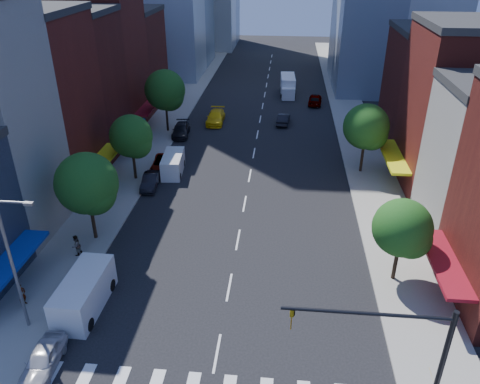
# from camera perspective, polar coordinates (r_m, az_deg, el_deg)

# --- Properties ---
(ground) EXTENTS (220.00, 220.00, 0.00)m
(ground) POSITION_cam_1_polar(r_m,az_deg,el_deg) (28.92, -2.82, -19.03)
(ground) COLOR black
(ground) RESTS_ON ground
(sidewalk_left) EXTENTS (5.00, 120.00, 0.15)m
(sidewalk_left) POSITION_cam_1_polar(r_m,az_deg,el_deg) (65.08, -8.81, 8.62)
(sidewalk_left) COLOR gray
(sidewalk_left) RESTS_ON ground
(sidewalk_right) EXTENTS (5.00, 120.00, 0.15)m
(sidewalk_right) POSITION_cam_1_polar(r_m,az_deg,el_deg) (63.80, 13.75, 7.76)
(sidewalk_right) COLOR gray
(sidewalk_right) RESTS_ON ground
(bldg_left_2) EXTENTS (12.00, 9.00, 16.00)m
(bldg_left_2) POSITION_cam_1_polar(r_m,az_deg,el_deg) (48.62, -24.96, 9.61)
(bldg_left_2) COLOR maroon
(bldg_left_2) RESTS_ON ground
(bldg_left_3) EXTENTS (12.00, 8.00, 15.00)m
(bldg_left_3) POSITION_cam_1_polar(r_m,az_deg,el_deg) (55.95, -20.75, 11.98)
(bldg_left_3) COLOR #501714
(bldg_left_3) RESTS_ON ground
(bldg_left_4) EXTENTS (12.00, 9.00, 17.00)m
(bldg_left_4) POSITION_cam_1_polar(r_m,az_deg,el_deg) (63.26, -17.68, 15.07)
(bldg_left_4) COLOR maroon
(bldg_left_4) RESTS_ON ground
(bldg_left_5) EXTENTS (12.00, 10.00, 13.00)m
(bldg_left_5) POSITION_cam_1_polar(r_m,az_deg,el_deg) (72.32, -14.63, 15.30)
(bldg_left_5) COLOR #501714
(bldg_left_5) RESTS_ON ground
(bldg_right_2) EXTENTS (12.00, 10.00, 15.00)m
(bldg_right_2) POSITION_cam_1_polar(r_m,az_deg,el_deg) (48.93, 26.94, 8.67)
(bldg_right_2) COLOR maroon
(bldg_right_2) RESTS_ON ground
(bldg_right_3) EXTENTS (12.00, 10.00, 13.00)m
(bldg_right_3) POSITION_cam_1_polar(r_m,az_deg,el_deg) (58.25, 23.61, 11.01)
(bldg_right_3) COLOR #501714
(bldg_right_3) RESTS_ON ground
(traffic_signal) EXTENTS (7.24, 2.24, 8.00)m
(traffic_signal) POSITION_cam_1_polar(r_m,az_deg,el_deg) (23.59, 21.54, -20.58)
(traffic_signal) COLOR black
(traffic_signal) RESTS_ON sidewalk_right
(streetlight) EXTENTS (2.25, 0.25, 9.00)m
(streetlight) POSITION_cam_1_polar(r_m,az_deg,el_deg) (29.98, -25.90, -7.20)
(streetlight) COLOR slate
(streetlight) RESTS_ON sidewalk_left
(tree_left_near) EXTENTS (4.80, 4.80, 7.30)m
(tree_left_near) POSITION_cam_1_polar(r_m,az_deg,el_deg) (37.48, -17.97, 0.70)
(tree_left_near) COLOR black
(tree_left_near) RESTS_ON sidewalk_left
(tree_left_mid) EXTENTS (4.20, 4.20, 6.65)m
(tree_left_mid) POSITION_cam_1_polar(r_m,az_deg,el_deg) (46.98, -12.97, 6.43)
(tree_left_mid) COLOR black
(tree_left_mid) RESTS_ON sidewalk_left
(tree_left_far) EXTENTS (5.00, 5.00, 7.75)m
(tree_left_far) POSITION_cam_1_polar(r_m,az_deg,el_deg) (59.52, -9.00, 11.98)
(tree_left_far) COLOR black
(tree_left_far) RESTS_ON sidewalk_left
(tree_right_near) EXTENTS (4.00, 4.00, 6.20)m
(tree_right_near) POSITION_cam_1_polar(r_m,az_deg,el_deg) (33.31, 19.40, -4.45)
(tree_right_near) COLOR black
(tree_right_near) RESTS_ON sidewalk_right
(tree_right_far) EXTENTS (4.60, 4.60, 7.20)m
(tree_right_far) POSITION_cam_1_polar(r_m,az_deg,el_deg) (48.99, 15.28, 7.46)
(tree_right_far) COLOR black
(tree_right_far) RESTS_ON sidewalk_right
(parked_car_front) EXTENTS (1.82, 4.04, 1.35)m
(parked_car_front) POSITION_cam_1_polar(r_m,az_deg,el_deg) (29.78, -22.87, -18.25)
(parked_car_front) COLOR #BCBBC0
(parked_car_front) RESTS_ON ground
(parked_car_second) EXTENTS (1.67, 4.12, 1.33)m
(parked_car_second) POSITION_cam_1_polar(r_m,az_deg,el_deg) (46.69, -10.85, 1.33)
(parked_car_second) COLOR black
(parked_car_second) RESTS_ON ground
(parked_car_third) EXTENTS (2.68, 5.14, 1.38)m
(parked_car_third) POSITION_cam_1_polar(r_m,az_deg,el_deg) (50.10, -9.35, 3.39)
(parked_car_third) COLOR #999999
(parked_car_third) RESTS_ON ground
(parked_car_rear) EXTENTS (2.41, 5.02, 1.41)m
(parked_car_rear) POSITION_cam_1_polar(r_m,az_deg,el_deg) (59.39, -7.20, 7.50)
(parked_car_rear) COLOR black
(parked_car_rear) RESTS_ON ground
(cargo_van_near) EXTENTS (2.37, 5.64, 2.39)m
(cargo_van_near) POSITION_cam_1_polar(r_m,az_deg,el_deg) (32.44, -18.58, -11.78)
(cargo_van_near) COLOR white
(cargo_van_near) RESTS_ON ground
(cargo_van_far) EXTENTS (2.30, 4.92, 2.04)m
(cargo_van_far) POSITION_cam_1_polar(r_m,az_deg,el_deg) (49.10, -8.19, 3.36)
(cargo_van_far) COLOR silver
(cargo_van_far) RESTS_ON ground
(taxi) EXTENTS (2.31, 5.46, 1.57)m
(taxi) POSITION_cam_1_polar(r_m,az_deg,el_deg) (63.46, -2.99, 9.09)
(taxi) COLOR yellow
(taxi) RESTS_ON ground
(traffic_car_oncoming) EXTENTS (1.85, 4.32, 1.38)m
(traffic_car_oncoming) POSITION_cam_1_polar(r_m,az_deg,el_deg) (63.25, 5.31, 8.86)
(traffic_car_oncoming) COLOR black
(traffic_car_oncoming) RESTS_ON ground
(traffic_car_far) EXTENTS (2.32, 4.86, 1.60)m
(traffic_car_far) POSITION_cam_1_polar(r_m,az_deg,el_deg) (72.13, 9.15, 11.11)
(traffic_car_far) COLOR #999999
(traffic_car_far) RESTS_ON ground
(box_truck) EXTENTS (2.48, 7.27, 2.89)m
(box_truck) POSITION_cam_1_polar(r_m,az_deg,el_deg) (76.50, 5.84, 12.71)
(box_truck) COLOR white
(box_truck) RESTS_ON ground
(pedestrian_near) EXTENTS (0.45, 0.64, 1.66)m
(pedestrian_near) POSITION_cam_1_polar(r_m,az_deg,el_deg) (34.21, -25.04, -11.29)
(pedestrian_near) COLOR #999999
(pedestrian_near) RESTS_ON sidewalk_left
(pedestrian_far) EXTENTS (0.86, 0.97, 1.68)m
(pedestrian_far) POSITION_cam_1_polar(r_m,az_deg,el_deg) (37.74, -19.35, -6.16)
(pedestrian_far) COLOR #999999
(pedestrian_far) RESTS_ON sidewalk_left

